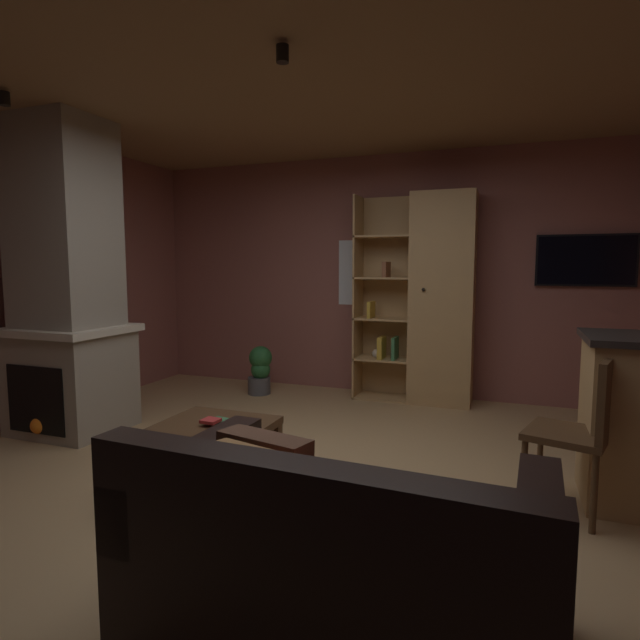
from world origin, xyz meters
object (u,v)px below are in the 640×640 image
table_book_1 (211,421)px  dining_chair (583,425)px  bookshelf_cabinet (434,301)px  leather_couch (331,570)px  potted_floor_plant (260,369)px  coffee_table (212,438)px  stone_fireplace (67,294)px  wall_mounted_tv (585,260)px  table_book_0 (219,421)px

table_book_1 → dining_chair: (2.13, 0.47, 0.07)m
bookshelf_cabinet → leather_couch: (0.16, -3.67, -0.76)m
table_book_1 → potted_floor_plant: (-0.86, 2.36, -0.18)m
bookshelf_cabinet → table_book_1: bearing=-110.2°
dining_chair → potted_floor_plant: size_ratio=1.71×
leather_couch → coffee_table: leather_couch is taller
coffee_table → dining_chair: dining_chair is taller
bookshelf_cabinet → table_book_1: size_ratio=21.16×
table_book_1 → bookshelf_cabinet: bearing=69.8°
stone_fireplace → potted_floor_plant: bearing=61.1°
leather_couch → wall_mounted_tv: wall_mounted_tv is taller
bookshelf_cabinet → table_book_0: 2.84m
table_book_1 → coffee_table: bearing=105.6°
table_book_1 → dining_chair: 2.19m
bookshelf_cabinet → dining_chair: (1.15, -2.20, -0.54)m
coffee_table → dining_chair: size_ratio=0.75×
stone_fireplace → bookshelf_cabinet: (2.79, 2.03, -0.12)m
stone_fireplace → coffee_table: 2.09m
leather_couch → dining_chair: (0.99, 1.47, 0.22)m
dining_chair → potted_floor_plant: (-3.00, 1.89, -0.25)m
dining_chair → potted_floor_plant: bearing=147.8°
leather_couch → potted_floor_plant: bearing=120.9°
stone_fireplace → coffee_table: size_ratio=3.83×
table_book_0 → leather_couch: bearing=-43.5°
stone_fireplace → coffee_table: bearing=-19.3°
wall_mounted_tv → bookshelf_cabinet: bearing=-171.5°
dining_chair → wall_mounted_tv: bearing=84.1°
stone_fireplace → leather_couch: size_ratio=1.71×
bookshelf_cabinet → potted_floor_plant: 2.03m
stone_fireplace → leather_couch: bearing=-29.1°
table_book_1 → table_book_0: bearing=82.9°
potted_floor_plant → wall_mounted_tv: bearing=9.3°
stone_fireplace → wall_mounted_tv: 4.76m
leather_couch → potted_floor_plant: (-2.01, 3.35, -0.03)m
table_book_0 → dining_chair: 2.16m
bookshelf_cabinet → table_book_0: (-0.97, -2.60, -0.63)m
table_book_0 → potted_floor_plant: bearing=111.0°
potted_floor_plant → leather_couch: bearing=-59.1°
stone_fireplace → leather_couch: stone_fireplace is taller
stone_fireplace → coffee_table: stone_fireplace is taller
bookshelf_cabinet → table_book_1: bookshelf_cabinet is taller
table_book_0 → bookshelf_cabinet: bearing=69.5°
bookshelf_cabinet → table_book_1: 2.92m
coffee_table → wall_mounted_tv: 3.90m
dining_chair → stone_fireplace: bearing=177.4°
leather_couch → potted_floor_plant: size_ratio=2.84×
bookshelf_cabinet → leather_couch: bearing=-87.5°
wall_mounted_tv → stone_fireplace: bearing=-151.9°
coffee_table → table_book_0: 0.11m
wall_mounted_tv → table_book_0: bearing=-130.2°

